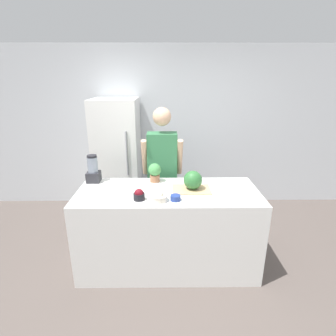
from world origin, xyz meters
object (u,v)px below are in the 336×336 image
Objects in this scene: bowl_cherries at (139,195)px; bowl_small_blue at (175,198)px; person at (162,172)px; blender at (93,170)px; refrigerator at (118,159)px; watermelon at (193,180)px; potted_plant at (155,172)px; bowl_cream at (158,197)px.

bowl_cherries reaches higher than bowl_small_blue.
person reaches higher than bowl_small_blue.
blender is at bearing 139.47° from bowl_cherries.
refrigerator is 8.98× the size of watermelon.
person is at bearing -43.55° from refrigerator.
watermelon is 1.98× the size of bowl_small_blue.
watermelon is 0.61m from bowl_cherries.
potted_plant reaches higher than bowl_small_blue.
bowl_cherries is at bearing 177.17° from bowl_small_blue.
blender reaches higher than watermelon.
watermelon reaches higher than bowl_small_blue.
blender is at bearing 145.72° from bowl_cream.
refrigerator reaches higher than potted_plant.
potted_plant is at bearing 149.39° from watermelon.
person is at bearing 24.53° from blender.
refrigerator is at bearing 118.52° from bowl_small_blue.
watermelon is at bearing 52.76° from bowl_small_blue.
bowl_small_blue is at bearing -28.54° from blender.
watermelon is at bearing -51.14° from refrigerator.
watermelon is at bearing 23.19° from bowl_cherries.
blender is (-0.80, -0.37, 0.16)m from person.
bowl_cherries is 0.51m from potted_plant.
blender reaches higher than bowl_small_blue.
refrigerator is 15.71× the size of bowl_cherries.
bowl_cream is (-0.37, -0.27, -0.07)m from watermelon.
refrigerator is at bearing 84.11° from blender.
blender is (-0.58, 0.50, 0.09)m from bowl_cherries.
potted_plant is (-0.05, 0.52, 0.08)m from bowl_cream.
refrigerator is 1.65m from watermelon.
potted_plant is (0.61, -1.03, 0.15)m from refrigerator.
blender reaches higher than bowl_cream.
watermelon is at bearing -12.60° from blender.
watermelon is 0.34m from bowl_small_blue.
blender is at bearing -155.47° from person.
potted_plant reaches higher than bowl_cherries.
person is at bearing 88.13° from bowl_cream.
person is 0.41m from potted_plant.
bowl_small_blue is at bearing -66.12° from potted_plant.
person is 0.90m from bowl_cream.
bowl_cherries is (-0.22, -0.86, 0.07)m from person.
refrigerator reaches higher than bowl_cream.
bowl_small_blue is (0.84, -1.54, 0.05)m from refrigerator.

